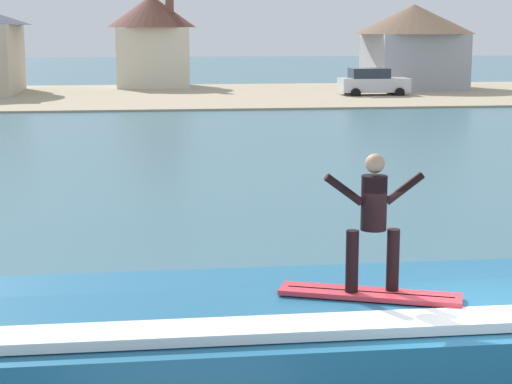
% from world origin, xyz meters
% --- Properties ---
extents(wave_crest, '(10.55, 3.51, 1.18)m').
position_xyz_m(wave_crest, '(-1.81, 1.24, 0.55)').
color(wave_crest, '#21658D').
rests_on(wave_crest, ground_plane).
extents(surfboard, '(2.27, 1.25, 0.06)m').
position_xyz_m(surfboard, '(-1.07, 1.01, 1.21)').
color(surfboard, '#D8333F').
rests_on(surfboard, wave_crest).
extents(surfer, '(1.26, 0.32, 1.73)m').
position_xyz_m(surfer, '(-1.04, 1.03, 2.21)').
color(surfer, black).
rests_on(surfer, surfboard).
extents(shoreline_bank, '(120.00, 21.24, 0.12)m').
position_xyz_m(shoreline_bank, '(0.00, 49.36, 0.06)').
color(shoreline_bank, tan).
rests_on(shoreline_bank, ground_plane).
extents(car_far_shore, '(4.48, 2.30, 1.86)m').
position_xyz_m(car_far_shore, '(11.22, 47.43, 0.95)').
color(car_far_shore, silver).
rests_on(car_far_shore, ground_plane).
extents(house_gabled_white, '(8.87, 8.87, 6.13)m').
position_xyz_m(house_gabled_white, '(15.87, 53.75, 3.48)').
color(house_gabled_white, '#9EA3AD').
rests_on(house_gabled_white, ground_plane).
extents(house_small_cottage, '(6.58, 6.58, 7.07)m').
position_xyz_m(house_small_cottage, '(-2.96, 57.73, 3.79)').
color(house_small_cottage, beige).
rests_on(house_small_cottage, ground_plane).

